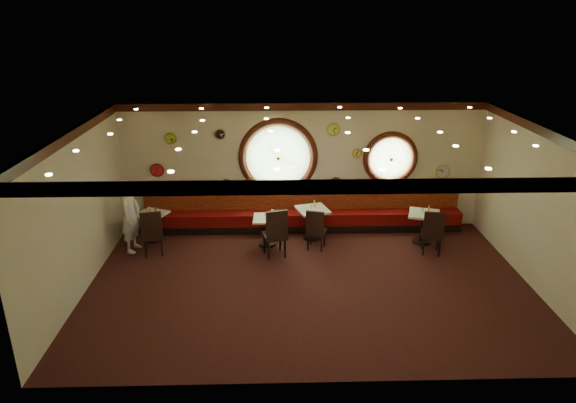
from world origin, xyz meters
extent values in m
cube|color=black|center=(0.00, 0.00, 0.00)|extent=(9.00, 6.00, 0.00)
cube|color=gold|center=(0.00, 0.00, 3.20)|extent=(9.00, 6.00, 0.02)
cube|color=beige|center=(0.00, 3.00, 1.60)|extent=(9.00, 0.02, 3.20)
cube|color=beige|center=(0.00, -3.00, 1.60)|extent=(9.00, 0.02, 3.20)
cube|color=beige|center=(-4.50, 0.00, 1.60)|extent=(0.02, 6.00, 3.20)
cube|color=beige|center=(4.50, 0.00, 1.60)|extent=(0.02, 6.00, 3.20)
cube|color=black|center=(0.00, 2.95, 3.11)|extent=(9.00, 0.10, 0.18)
cube|color=black|center=(0.00, -2.95, 3.11)|extent=(9.00, 0.10, 0.18)
cube|color=black|center=(-4.45, 0.00, 3.11)|extent=(0.10, 6.00, 0.18)
cube|color=black|center=(4.45, 0.00, 3.11)|extent=(0.10, 6.00, 0.18)
cube|color=black|center=(0.00, 2.72, 0.10)|extent=(8.00, 0.55, 0.20)
cube|color=#5C0708|center=(0.00, 2.72, 0.35)|extent=(8.00, 0.55, 0.30)
cube|color=#62070E|center=(0.00, 2.94, 0.75)|extent=(8.00, 0.10, 0.55)
cylinder|color=#7AA965|center=(-0.60, 3.00, 1.85)|extent=(1.66, 0.02, 1.66)
torus|color=black|center=(-0.60, 2.98, 1.85)|extent=(1.98, 0.18, 1.98)
torus|color=gold|center=(-0.60, 2.95, 1.85)|extent=(1.61, 0.03, 1.61)
cylinder|color=#7AA965|center=(2.20, 3.00, 1.80)|extent=(1.10, 0.02, 1.10)
torus|color=black|center=(2.20, 2.98, 1.80)|extent=(1.38, 0.18, 1.38)
torus|color=gold|center=(2.20, 2.95, 1.80)|extent=(1.09, 0.03, 1.09)
cylinder|color=#ACD241|center=(0.75, 2.96, 2.55)|extent=(0.30, 0.03, 0.30)
cylinder|color=silver|center=(3.55, 2.96, 1.45)|extent=(0.34, 0.03, 0.34)
cylinder|color=#DDE04A|center=(1.35, 2.96, 1.95)|extent=(0.22, 0.03, 0.22)
cylinder|color=black|center=(-2.00, 2.96, 2.45)|extent=(0.24, 0.03, 0.24)
cylinder|color=red|center=(-3.60, 2.96, 1.55)|extent=(0.32, 0.03, 0.32)
cylinder|color=silver|center=(-1.90, 2.96, 1.20)|extent=(0.20, 0.03, 0.20)
cylinder|color=red|center=(0.85, 2.96, 1.20)|extent=(0.24, 0.03, 0.24)
cylinder|color=#97C828|center=(-3.20, 2.96, 2.35)|extent=(0.26, 0.03, 0.26)
cylinder|color=black|center=(-3.65, 2.19, 0.03)|extent=(0.41, 0.41, 0.06)
cylinder|color=black|center=(-3.65, 2.19, 0.35)|extent=(0.11, 0.11, 0.65)
cube|color=white|center=(-3.65, 2.19, 0.69)|extent=(0.86, 0.86, 0.05)
cylinder|color=black|center=(-0.88, 1.85, 0.03)|extent=(0.40, 0.40, 0.05)
cylinder|color=black|center=(-0.88, 1.85, 0.35)|extent=(0.11, 0.11, 0.64)
cube|color=white|center=(-0.88, 1.85, 0.68)|extent=(0.66, 0.66, 0.05)
cylinder|color=black|center=(0.22, 2.20, 0.03)|extent=(0.44, 0.44, 0.06)
cylinder|color=black|center=(0.22, 2.20, 0.38)|extent=(0.12, 0.12, 0.71)
cube|color=white|center=(0.22, 2.20, 0.75)|extent=(0.87, 0.87, 0.05)
cylinder|color=black|center=(2.84, 1.88, 0.03)|extent=(0.44, 0.44, 0.06)
cylinder|color=black|center=(2.84, 1.88, 0.38)|extent=(0.12, 0.12, 0.70)
cube|color=white|center=(2.84, 1.88, 0.74)|extent=(0.88, 0.88, 0.05)
cube|color=black|center=(-3.49, 1.47, 0.46)|extent=(0.55, 0.55, 0.08)
cube|color=black|center=(-3.45, 1.28, 0.80)|extent=(0.46, 0.16, 0.60)
cube|color=black|center=(-0.71, 1.30, 0.49)|extent=(0.60, 0.60, 0.09)
cube|color=black|center=(-0.65, 1.10, 0.85)|extent=(0.49, 0.19, 0.64)
cube|color=black|center=(0.27, 1.65, 0.42)|extent=(0.52, 0.52, 0.07)
cube|color=black|center=(0.22, 1.48, 0.72)|extent=(0.41, 0.17, 0.54)
cube|color=black|center=(2.89, 1.33, 0.45)|extent=(0.53, 0.53, 0.08)
cube|color=black|center=(2.85, 1.14, 0.79)|extent=(0.46, 0.15, 0.59)
cylinder|color=silver|center=(-3.78, 2.25, 0.76)|extent=(0.03, 0.03, 0.09)
cylinder|color=#BBBCC0|center=(-0.93, 1.93, 0.75)|extent=(0.03, 0.03, 0.09)
cylinder|color=silver|center=(0.18, 2.22, 0.83)|extent=(0.04, 0.04, 0.10)
cylinder|color=silver|center=(2.81, 1.95, 0.82)|extent=(0.04, 0.04, 0.10)
cylinder|color=silver|center=(-3.67, 2.13, 0.77)|extent=(0.04, 0.04, 0.11)
cylinder|color=silver|center=(-0.88, 1.81, 0.75)|extent=(0.03, 0.03, 0.09)
cylinder|color=silver|center=(0.19, 2.20, 0.82)|extent=(0.03, 0.03, 0.09)
cylinder|color=silver|center=(2.81, 1.90, 0.81)|extent=(0.03, 0.03, 0.09)
cylinder|color=gold|center=(-3.55, 2.21, 0.79)|extent=(0.05, 0.05, 0.16)
cylinder|color=gold|center=(-0.75, 1.96, 0.78)|extent=(0.05, 0.05, 0.16)
cylinder|color=yellow|center=(0.27, 2.32, 0.86)|extent=(0.06, 0.06, 0.18)
cylinder|color=orange|center=(2.99, 2.01, 0.84)|extent=(0.04, 0.04, 0.14)
imported|color=white|center=(-4.00, 1.67, 0.86)|extent=(0.50, 0.68, 1.72)
camera|label=1|loc=(-0.70, -9.28, 5.30)|focal=32.00mm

